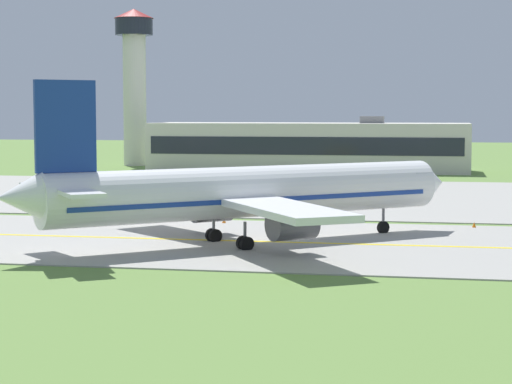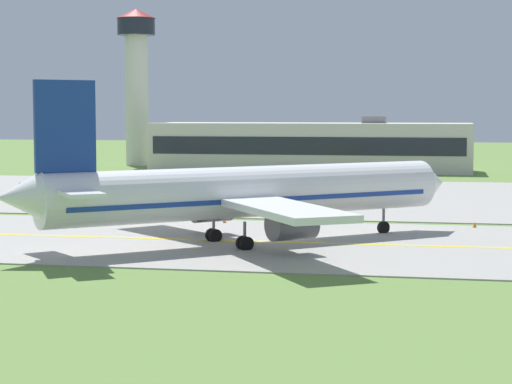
% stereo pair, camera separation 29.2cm
% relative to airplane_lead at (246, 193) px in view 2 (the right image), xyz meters
% --- Properties ---
extents(ground_plane, '(500.00, 500.00, 0.00)m').
position_rel_airplane_lead_xyz_m(ground_plane, '(0.88, 1.46, -4.13)').
color(ground_plane, olive).
extents(taxiway_strip, '(240.00, 28.00, 0.10)m').
position_rel_airplane_lead_xyz_m(taxiway_strip, '(0.88, 1.46, -4.08)').
color(taxiway_strip, '#9E9B93').
rests_on(taxiway_strip, ground).
extents(apron_pad, '(140.00, 52.00, 0.10)m').
position_rel_airplane_lead_xyz_m(apron_pad, '(10.88, 43.46, -4.08)').
color(apron_pad, '#9E9B93').
rests_on(apron_pad, ground).
extents(taxiway_centreline, '(220.00, 0.60, 0.01)m').
position_rel_airplane_lead_xyz_m(taxiway_centreline, '(0.88, 1.46, -4.03)').
color(taxiway_centreline, yellow).
rests_on(taxiway_centreline, taxiway_strip).
extents(airplane_lead, '(32.68, 29.62, 12.70)m').
position_rel_airplane_lead_xyz_m(airplane_lead, '(0.00, 0.00, 0.00)').
color(airplane_lead, white).
rests_on(airplane_lead, ground).
extents(service_truck_baggage, '(3.45, 6.31, 2.60)m').
position_rel_airplane_lead_xyz_m(service_truck_baggage, '(5.83, 50.85, -2.60)').
color(service_truck_baggage, silver).
rests_on(service_truck_baggage, ground).
extents(service_truck_fuel, '(6.34, 4.09, 2.60)m').
position_rel_airplane_lead_xyz_m(service_truck_fuel, '(-5.73, 41.16, -2.60)').
color(service_truck_fuel, yellow).
rests_on(service_truck_fuel, ground).
extents(terminal_building, '(55.62, 13.76, 9.61)m').
position_rel_airplane_lead_xyz_m(terminal_building, '(-7.61, 92.35, 0.09)').
color(terminal_building, beige).
rests_on(terminal_building, ground).
extents(control_tower, '(7.60, 7.60, 29.96)m').
position_rel_airplane_lead_xyz_m(control_tower, '(-42.73, 102.30, 13.74)').
color(control_tower, silver).
rests_on(control_tower, ground).
extents(traffic_cone_near_edge, '(0.44, 0.44, 0.60)m').
position_rel_airplane_lead_xyz_m(traffic_cone_near_edge, '(-0.51, 12.59, -3.83)').
color(traffic_cone_near_edge, orange).
rests_on(traffic_cone_near_edge, ground).
extents(traffic_cone_mid_edge, '(0.44, 0.44, 0.60)m').
position_rel_airplane_lead_xyz_m(traffic_cone_mid_edge, '(18.06, 14.11, -3.83)').
color(traffic_cone_mid_edge, orange).
rests_on(traffic_cone_mid_edge, ground).
extents(traffic_cone_far_edge, '(0.44, 0.44, 0.60)m').
position_rel_airplane_lead_xyz_m(traffic_cone_far_edge, '(-4.77, 13.16, -3.83)').
color(traffic_cone_far_edge, orange).
rests_on(traffic_cone_far_edge, ground).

